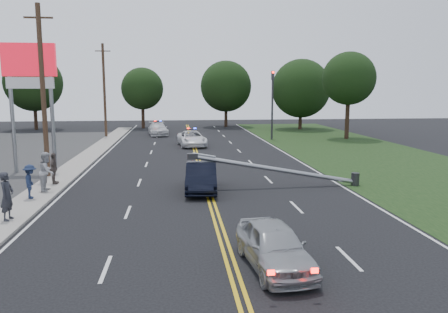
{
  "coord_description": "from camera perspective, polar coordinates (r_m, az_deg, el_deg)",
  "views": [
    {
      "loc": [
        -1.56,
        -14.43,
        5.22
      ],
      "look_at": [
        0.9,
        8.17,
        1.7
      ],
      "focal_mm": 35.0,
      "sensor_mm": 36.0,
      "label": 1
    }
  ],
  "objects": [
    {
      "name": "grass_verge",
      "position": [
        29.17,
        25.01,
        -2.33
      ],
      "size": [
        12.0,
        80.0,
        0.01
      ],
      "primitive_type": "cube",
      "color": "black",
      "rests_on": "ground"
    },
    {
      "name": "emergency_a",
      "position": [
        40.38,
        -4.23,
        2.34
      ],
      "size": [
        2.83,
        5.2,
        1.38
      ],
      "primitive_type": "imported",
      "rotation": [
        0.0,
        0.0,
        0.11
      ],
      "color": "white",
      "rests_on": "ground"
    },
    {
      "name": "tree_8",
      "position": [
        58.2,
        10.03,
        8.74
      ],
      "size": [
        7.59,
        7.59,
        9.08
      ],
      "color": "black",
      "rests_on": "ground"
    },
    {
      "name": "tree_6",
      "position": [
        59.69,
        -10.63,
        8.7
      ],
      "size": [
        5.57,
        5.57,
        8.06
      ],
      "color": "black",
      "rests_on": "ground"
    },
    {
      "name": "tree_5",
      "position": [
        61.58,
        -23.64,
        8.8
      ],
      "size": [
        7.26,
        7.26,
        9.63
      ],
      "color": "black",
      "rests_on": "ground"
    },
    {
      "name": "tree_9",
      "position": [
        47.88,
        16.0,
        9.76
      ],
      "size": [
        5.51,
        5.51,
        9.07
      ],
      "color": "black",
      "rests_on": "ground"
    },
    {
      "name": "traffic_signal",
      "position": [
        45.52,
        6.34,
        7.48
      ],
      "size": [
        0.28,
        0.41,
        7.05
      ],
      "color": "#2D2D30",
      "rests_on": "ground"
    },
    {
      "name": "ground",
      "position": [
        15.42,
        -0.04,
        -10.98
      ],
      "size": [
        120.0,
        120.0,
        0.0
      ],
      "primitive_type": "plane",
      "color": "black",
      "rests_on": "ground"
    },
    {
      "name": "fallen_streetlight",
      "position": [
        23.55,
        8.02,
        -1.81
      ],
      "size": [
        9.36,
        0.44,
        1.91
      ],
      "color": "#2D2D30",
      "rests_on": "ground"
    },
    {
      "name": "tree_7",
      "position": [
        61.0,
        0.26,
        9.15
      ],
      "size": [
        7.02,
        7.02,
        9.1
      ],
      "color": "black",
      "rests_on": "ground"
    },
    {
      "name": "waiting_sedan",
      "position": [
        13.15,
        6.56,
        -11.48
      ],
      "size": [
        2.0,
        4.11,
        1.35
      ],
      "primitive_type": "imported",
      "rotation": [
        0.0,
        0.0,
        0.11
      ],
      "color": "#9EA1A5",
      "rests_on": "ground"
    },
    {
      "name": "utility_pole_far",
      "position": [
        49.03,
        -15.36,
        8.34
      ],
      "size": [
        1.6,
        0.28,
        10.0
      ],
      "color": "#382619",
      "rests_on": "ground"
    },
    {
      "name": "bystander_b",
      "position": [
        23.79,
        -22.14,
        -1.81
      ],
      "size": [
        0.75,
        0.96,
        1.97
      ],
      "primitive_type": "imported",
      "rotation": [
        0.0,
        0.0,
        1.57
      ],
      "color": "#A8A8AD",
      "rests_on": "sidewalk"
    },
    {
      "name": "centerline_yellow",
      "position": [
        25.03,
        -2.52,
        -3.22
      ],
      "size": [
        0.36,
        80.0,
        0.0
      ],
      "primitive_type": "cube",
      "color": "gold",
      "rests_on": "ground"
    },
    {
      "name": "emergency_b",
      "position": [
        50.33,
        -8.62,
        3.57
      ],
      "size": [
        2.65,
        5.16,
        1.43
      ],
      "primitive_type": "imported",
      "rotation": [
        0.0,
        0.0,
        0.13
      ],
      "color": "silver",
      "rests_on": "ground"
    },
    {
      "name": "bystander_a",
      "position": [
        19.13,
        -26.49,
        -4.64
      ],
      "size": [
        0.54,
        0.75,
        1.92
      ],
      "primitive_type": "imported",
      "rotation": [
        0.0,
        0.0,
        1.45
      ],
      "color": "#26272D",
      "rests_on": "sidewalk"
    },
    {
      "name": "pylon_sign",
      "position": [
        29.81,
        -24.03,
        9.55
      ],
      "size": [
        3.2,
        0.35,
        8.0
      ],
      "color": "gray",
      "rests_on": "ground"
    },
    {
      "name": "sidewalk",
      "position": [
        25.89,
        -21.44,
        -3.31
      ],
      "size": [
        1.8,
        70.0,
        0.12
      ],
      "primitive_type": "cube",
      "color": "gray",
      "rests_on": "ground"
    },
    {
      "name": "utility_pole_mid",
      "position": [
        27.51,
        -22.57,
        7.86
      ],
      "size": [
        1.6,
        0.28,
        10.0
      ],
      "color": "#382619",
      "rests_on": "ground"
    },
    {
      "name": "bystander_c",
      "position": [
        22.44,
        -23.97,
        -3.0
      ],
      "size": [
        0.83,
        1.16,
        1.61
      ],
      "primitive_type": "imported",
      "rotation": [
        0.0,
        0.0,
        1.82
      ],
      "color": "#1A2542",
      "rests_on": "sidewalk"
    },
    {
      "name": "bystander_d",
      "position": [
        25.36,
        -21.34,
        -1.47
      ],
      "size": [
        0.45,
        1.0,
        1.69
      ],
      "primitive_type": "imported",
      "rotation": [
        0.0,
        0.0,
        1.6
      ],
      "color": "#574B45",
      "rests_on": "sidewalk"
    },
    {
      "name": "crashed_sedan",
      "position": [
        22.55,
        -2.99,
        -2.71
      ],
      "size": [
        1.8,
        4.49,
        1.45
      ],
      "primitive_type": "imported",
      "rotation": [
        0.0,
        0.0,
        -0.06
      ],
      "color": "black",
      "rests_on": "ground"
    }
  ]
}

